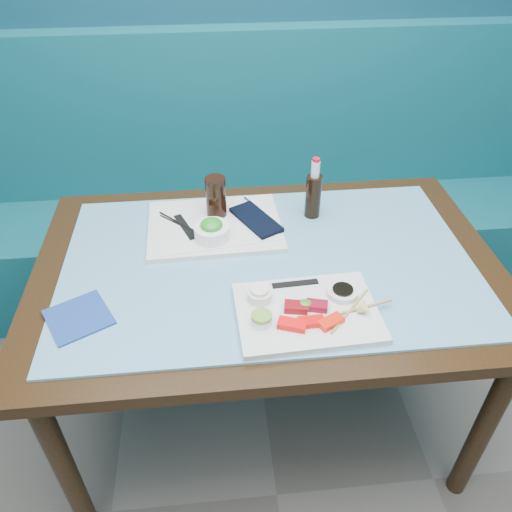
{
  "coord_description": "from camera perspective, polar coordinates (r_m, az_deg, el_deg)",
  "views": [
    {
      "loc": [
        -0.15,
        0.3,
        1.7
      ],
      "look_at": [
        -0.04,
        1.42,
        0.8
      ],
      "focal_mm": 35.0,
      "sensor_mm": 36.0,
      "label": 1
    }
  ],
  "objects": [
    {
      "name": "tray_sleeve",
      "position": [
        1.62,
        -8.1,
        3.3
      ],
      "size": [
        0.08,
        0.15,
        0.0
      ],
      "primitive_type": "cube",
      "rotation": [
        0.0,
        0.0,
        0.37
      ],
      "color": "black",
      "rests_on": "serving_tray"
    },
    {
      "name": "ramekin_ginger",
      "position": [
        1.34,
        0.42,
        -4.52
      ],
      "size": [
        0.09,
        0.09,
        0.03
      ],
      "primitive_type": "cylinder",
      "rotation": [
        0.0,
        0.0,
        -0.38
      ],
      "color": "silver",
      "rests_on": "sashimi_plate"
    },
    {
      "name": "serving_tray",
      "position": [
        1.63,
        -4.74,
        3.43
      ],
      "size": [
        0.44,
        0.33,
        0.02
      ],
      "primitive_type": "cube",
      "rotation": [
        0.0,
        0.0,
        0.03
      ],
      "color": "silver",
      "rests_on": "glass_top"
    },
    {
      "name": "chopstick_sleeve",
      "position": [
        1.39,
        4.51,
        -3.16
      ],
      "size": [
        0.13,
        0.03,
        0.0
      ],
      "primitive_type": "cube",
      "rotation": [
        0.0,
        0.0,
        0.06
      ],
      "color": "black",
      "rests_on": "sashimi_plate"
    },
    {
      "name": "salmon_left",
      "position": [
        1.27,
        4.13,
        -7.82
      ],
      "size": [
        0.08,
        0.06,
        0.02
      ],
      "primitive_type": "cube",
      "rotation": [
        0.0,
        0.0,
        -0.35
      ],
      "color": "#FF0F0A",
      "rests_on": "sashimi_plate"
    },
    {
      "name": "dining_table",
      "position": [
        1.56,
        1.34,
        -3.17
      ],
      "size": [
        1.4,
        0.9,
        0.75
      ],
      "color": "black",
      "rests_on": "ground"
    },
    {
      "name": "navy_pouch",
      "position": [
        1.63,
        -0.02,
        4.17
      ],
      "size": [
        0.17,
        0.22,
        0.02
      ],
      "primitive_type": "cube",
      "rotation": [
        0.0,
        0.0,
        0.49
      ],
      "color": "black",
      "rests_on": "serving_tray"
    },
    {
      "name": "soy_fill",
      "position": [
        1.36,
        9.9,
        -3.76
      ],
      "size": [
        0.06,
        0.06,
        0.01
      ],
      "primitive_type": "cylinder",
      "rotation": [
        0.0,
        0.0,
        -0.05
      ],
      "color": "black",
      "rests_on": "soy_dish"
    },
    {
      "name": "blue_napkin",
      "position": [
        1.4,
        -19.6,
        -6.6
      ],
      "size": [
        0.21,
        0.21,
        0.01
      ],
      "primitive_type": "cube",
      "rotation": [
        0.0,
        0.0,
        0.49
      ],
      "color": "navy",
      "rests_on": "glass_top"
    },
    {
      "name": "tuna_left",
      "position": [
        1.31,
        4.59,
        -5.84
      ],
      "size": [
        0.07,
        0.05,
        0.02
      ],
      "primitive_type": "cube",
      "rotation": [
        0.0,
        0.0,
        -0.2
      ],
      "color": "maroon",
      "rests_on": "sashimi_plate"
    },
    {
      "name": "ginger_fill",
      "position": [
        1.32,
        0.43,
        -3.92
      ],
      "size": [
        0.06,
        0.06,
        0.01
      ],
      "primitive_type": "cylinder",
      "rotation": [
        0.0,
        0.0,
        0.15
      ],
      "color": "#FFEAD1",
      "rests_on": "ramekin_ginger"
    },
    {
      "name": "soy_dish",
      "position": [
        1.37,
        9.86,
        -4.1
      ],
      "size": [
        0.11,
        0.11,
        0.02
      ],
      "primitive_type": "cylinder",
      "rotation": [
        0.0,
        0.0,
        -0.42
      ],
      "color": "silver",
      "rests_on": "sashimi_plate"
    },
    {
      "name": "lemon_wedge",
      "position": [
        1.32,
        12.4,
        -5.96
      ],
      "size": [
        0.05,
        0.05,
        0.04
      ],
      "primitive_type": "cone",
      "rotation": [
        1.57,
        0.0,
        0.7
      ],
      "color": "#F0D771",
      "rests_on": "sashimi_plate"
    },
    {
      "name": "tuna_right",
      "position": [
        1.32,
        6.95,
        -5.66
      ],
      "size": [
        0.06,
        0.05,
        0.02
      ],
      "primitive_type": "cube",
      "rotation": [
        0.0,
        0.0,
        -0.27
      ],
      "color": "maroon",
      "rests_on": "sashimi_plate"
    },
    {
      "name": "sashimi_plate",
      "position": [
        1.33,
        5.87,
        -6.48
      ],
      "size": [
        0.38,
        0.28,
        0.02
      ],
      "primitive_type": "cube",
      "rotation": [
        0.0,
        0.0,
        0.04
      ],
      "color": "silver",
      "rests_on": "glass_top"
    },
    {
      "name": "black_chopstick_b",
      "position": [
        1.62,
        -7.96,
        3.35
      ],
      "size": [
        0.18,
        0.19,
        0.01
      ],
      "primitive_type": "cylinder",
      "rotation": [
        1.57,
        0.0,
        0.77
      ],
      "color": "black",
      "rests_on": "serving_tray"
    },
    {
      "name": "fork",
      "position": [
        1.72,
        -0.57,
        6.05
      ],
      "size": [
        0.05,
        0.08,
        0.01
      ],
      "primitive_type": "cylinder",
      "rotation": [
        1.57,
        0.0,
        0.47
      ],
      "color": "silver",
      "rests_on": "serving_tray"
    },
    {
      "name": "cola_bottle_neck",
      "position": [
        1.62,
        6.81,
        9.84
      ],
      "size": [
        0.03,
        0.03,
        0.05
      ],
      "primitive_type": "cylinder",
      "rotation": [
        0.0,
        0.0,
        -0.2
      ],
      "color": "white",
      "rests_on": "cola_bottle_body"
    },
    {
      "name": "wooden_chopstick_a",
      "position": [
        1.33,
        10.7,
        -6.12
      ],
      "size": [
        0.14,
        0.15,
        0.01
      ],
      "primitive_type": "cylinder",
      "rotation": [
        1.57,
        0.0,
        -0.73
      ],
      "color": "tan",
      "rests_on": "sashimi_plate"
    },
    {
      "name": "wasabi_fill",
      "position": [
        1.26,
        0.64,
        -6.87
      ],
      "size": [
        0.06,
        0.06,
        0.01
      ],
      "primitive_type": "cylinder",
      "rotation": [
        0.0,
        0.0,
        -0.04
      ],
      "color": "#6FA836",
      "rests_on": "ramekin_wasabi"
    },
    {
      "name": "ramekin_wasabi",
      "position": [
        1.27,
        0.63,
        -7.38
      ],
      "size": [
        0.07,
        0.07,
        0.02
      ],
      "primitive_type": "cylinder",
      "rotation": [
        0.0,
        0.0,
        -0.38
      ],
      "color": "white",
      "rests_on": "sashimi_plate"
    },
    {
      "name": "wooden_chopstick_b",
      "position": [
        1.33,
        11.12,
        -6.07
      ],
      "size": [
        0.22,
        0.06,
        0.01
      ],
      "primitive_type": "cylinder",
      "rotation": [
        1.57,
        0.0,
        -1.33
      ],
      "color": "#A9814F",
      "rests_on": "sashimi_plate"
    },
    {
      "name": "cola_bottle_body",
      "position": [
        1.67,
        6.55,
        6.79
      ],
      "size": [
        0.06,
        0.06,
        0.15
      ],
      "primitive_type": "cylinder",
      "rotation": [
        0.0,
        0.0,
        0.07
      ],
      "color": "black",
      "rests_on": "glass_top"
    },
    {
      "name": "glass_top",
      "position": [
        1.5,
        1.39,
        -0.68
      ],
      "size": [
        1.22,
        0.76,
        0.01
      ],
      "primitive_type": "cube",
      "color": "#5C9BB9",
      "rests_on": "dining_table"
    },
    {
      "name": "booth_bench",
      "position": [
        2.4,
        -1.16,
        4.9
      ],
      "size": [
        3.0,
        0.56,
        1.17
      ],
      "color": "#0E535D",
      "rests_on": "ground"
    },
    {
      "name": "cola_glass",
      "position": [
        1.64,
        -4.6,
        6.75
      ],
      "size": [
        0.08,
        0.08,
        0.14
      ],
      "primitive_type": "cylinder",
      "rotation": [
        0.0,
        0.0,
        0.23
      ],
      "color": "black",
      "rests_on": "serving_tray"
    },
    {
      "name": "paper_placemat",
      "position": [
        1.63,
        -4.76,
        3.69
      ],
      "size": [
        0.41,
        0.32,
        0.0
      ],
      "primitive_type": "cube",
      "rotation": [
        0.0,
        0.0,
        0.13
      ],
      "color": "silver",
      "rests_on": "serving_tray"
    },
    {
      "name": "black_chopstick_a",
      "position": [
        1.62,
        -8.24,
        3.31
      ],
      "size": [
        0.16,
        0.15,
        0.01
      ],
      "primitive_type": "cylinder",
      "rotation": [
        1.57,
        0.0,
        0.81
      ],
      "color": "black",
      "rests_on": "serving_tray"
    },
    {
      "name": "seaweed_salad",
      "position": [
        1.54,
        -5.12,
        3.57
      ],
      "size": [
        0.08,
        0.08,
        0.04
      ],
      "primitive_type": "ellipsoid",
      "rotation": [
        0.0,
        0.0,
        0.18
      ],
      "color": "#248D20",
      "rests_on": "seaweed_bowl"
    },
    {
      "name": "seaweed_garnish",
      "position": [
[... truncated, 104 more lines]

